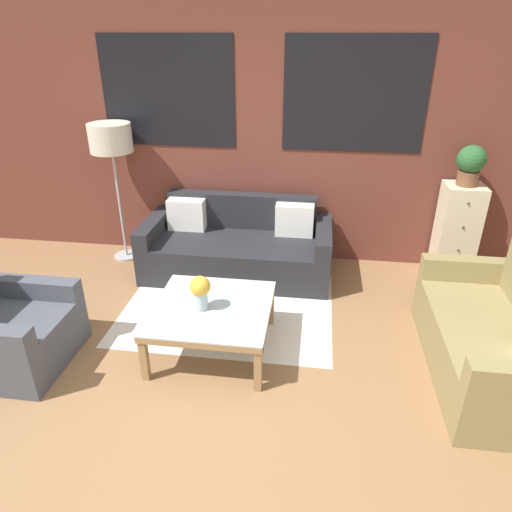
{
  "coord_description": "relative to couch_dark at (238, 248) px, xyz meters",
  "views": [
    {
      "loc": [
        0.63,
        -2.4,
        2.38
      ],
      "look_at": [
        0.13,
        1.24,
        0.55
      ],
      "focal_mm": 32.0,
      "sensor_mm": 36.0,
      "label": 1
    }
  ],
  "objects": [
    {
      "name": "ground_plane",
      "position": [
        0.16,
        -1.95,
        -0.28
      ],
      "size": [
        16.0,
        16.0,
        0.0
      ],
      "primitive_type": "plane",
      "color": "#8E6642"
    },
    {
      "name": "potted_plant",
      "position": [
        2.26,
        0.23,
        0.94
      ],
      "size": [
        0.27,
        0.27,
        0.39
      ],
      "color": "brown",
      "rests_on": "drawer_cabinet"
    },
    {
      "name": "wall_back_brick",
      "position": [
        0.16,
        0.49,
        1.13
      ],
      "size": [
        8.4,
        0.09,
        2.8
      ],
      "color": "brown",
      "rests_on": "ground_plane"
    },
    {
      "name": "rug",
      "position": [
        0.03,
        -0.76,
        -0.28
      ],
      "size": [
        1.95,
        1.48,
        0.0
      ],
      "color": "silver",
      "rests_on": "ground_plane"
    },
    {
      "name": "armchair_corner",
      "position": [
        -1.5,
        -1.73,
        -0.0
      ],
      "size": [
        0.8,
        0.81,
        0.84
      ],
      "color": "#474C56",
      "rests_on": "ground_plane"
    },
    {
      "name": "flower_vase",
      "position": [
        -0.04,
        -1.42,
        0.3
      ],
      "size": [
        0.16,
        0.16,
        0.29
      ],
      "color": "#ADBCC6",
      "rests_on": "coffee_table"
    },
    {
      "name": "settee_vintage",
      "position": [
        2.2,
        -1.38,
        0.03
      ],
      "size": [
        0.8,
        1.56,
        0.92
      ],
      "color": "olive",
      "rests_on": "ground_plane"
    },
    {
      "name": "floor_lamp",
      "position": [
        -1.35,
        0.17,
        1.05
      ],
      "size": [
        0.44,
        0.44,
        1.52
      ],
      "color": "#B2B2B7",
      "rests_on": "ground_plane"
    },
    {
      "name": "coffee_table",
      "position": [
        0.03,
        -1.37,
        0.07
      ],
      "size": [
        0.93,
        0.93,
        0.41
      ],
      "color": "silver",
      "rests_on": "ground_plane"
    },
    {
      "name": "couch_dark",
      "position": [
        0.0,
        0.0,
        0.0
      ],
      "size": [
        1.95,
        0.88,
        0.78
      ],
      "color": "#232328",
      "rests_on": "ground_plane"
    },
    {
      "name": "drawer_cabinet",
      "position": [
        2.26,
        0.23,
        0.22
      ],
      "size": [
        0.38,
        0.37,
        1.0
      ],
      "color": "beige",
      "rests_on": "ground_plane"
    }
  ]
}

